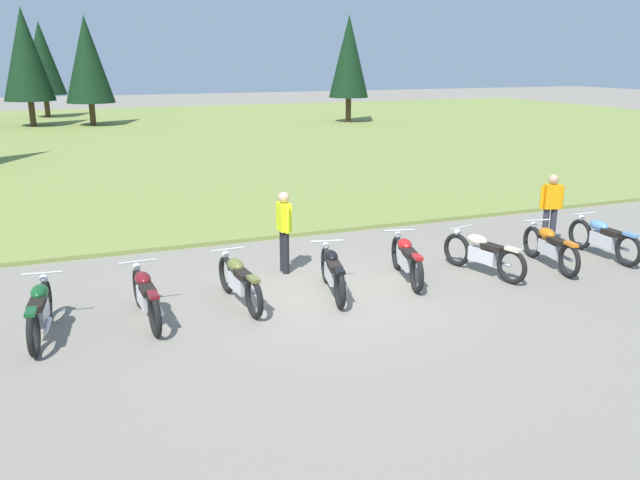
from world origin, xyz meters
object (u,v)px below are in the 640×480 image
object	(u,v)px
motorcycle_red	(407,259)
motorcycle_orange	(550,247)
motorcycle_sky_blue	(603,238)
motorcycle_olive	(239,281)
rider_in_hivis_vest	(284,227)
motorcycle_maroon	(146,296)
motorcycle_black	(333,272)
motorcycle_cream	(483,253)
motorcycle_british_green	(40,311)
rider_checking_bike	(551,206)

from	to	relation	value
motorcycle_red	motorcycle_orange	xyz separation A→B (m)	(3.19, -0.36, 0.00)
motorcycle_sky_blue	motorcycle_red	bearing A→B (deg)	176.84
motorcycle_olive	motorcycle_red	bearing A→B (deg)	0.98
motorcycle_red	motorcycle_orange	size ratio (longest dim) A/B	0.99
rider_in_hivis_vest	motorcycle_maroon	bearing A→B (deg)	-152.16
motorcycle_black	rider_in_hivis_vest	xyz separation A→B (m)	(-0.40, 1.55, 0.51)
motorcycle_black	motorcycle_cream	bearing A→B (deg)	-0.90
motorcycle_red	motorcycle_cream	world-z (taller)	same
motorcycle_black	motorcycle_red	distance (m)	1.67
motorcycle_british_green	motorcycle_maroon	distance (m)	1.62
motorcycle_cream	rider_checking_bike	bearing A→B (deg)	24.19
motorcycle_maroon	motorcycle_red	xyz separation A→B (m)	(5.01, 0.21, 0.00)
motorcycle_british_green	motorcycle_sky_blue	world-z (taller)	same
motorcycle_olive	motorcycle_black	bearing A→B (deg)	-4.79
motorcycle_maroon	motorcycle_black	xyz separation A→B (m)	(3.35, 0.01, 0.00)
motorcycle_british_green	motorcycle_red	xyz separation A→B (m)	(6.63, 0.27, 0.00)
motorcycle_maroon	motorcycle_cream	size ratio (longest dim) A/B	1.02
motorcycle_maroon	motorcycle_olive	world-z (taller)	same
motorcycle_olive	motorcycle_black	size ratio (longest dim) A/B	1.01
motorcycle_british_green	motorcycle_cream	world-z (taller)	same
motorcycle_olive	motorcycle_red	distance (m)	3.38
motorcycle_cream	rider_checking_bike	xyz separation A→B (m)	(2.68, 1.20, 0.51)
motorcycle_maroon	motorcycle_cream	distance (m)	6.61
motorcycle_british_green	motorcycle_cream	distance (m)	8.23
motorcycle_black	motorcycle_red	xyz separation A→B (m)	(1.66, 0.20, 0.00)
motorcycle_maroon	motorcycle_olive	xyz separation A→B (m)	(1.63, 0.15, 0.00)
motorcycle_orange	rider_checking_bike	xyz separation A→B (m)	(1.09, 1.31, 0.51)
motorcycle_olive	motorcycle_orange	bearing A→B (deg)	-2.67
motorcycle_cream	motorcycle_orange	distance (m)	1.59
motorcycle_cream	rider_checking_bike	distance (m)	2.98
motorcycle_british_green	motorcycle_sky_blue	distance (m)	11.35
motorcycle_olive	motorcycle_cream	xyz separation A→B (m)	(4.98, -0.20, 0.00)
rider_in_hivis_vest	rider_checking_bike	bearing A→B (deg)	-3.60
motorcycle_maroon	motorcycle_cream	bearing A→B (deg)	-0.39
motorcycle_british_green	rider_in_hivis_vest	bearing A→B (deg)	19.57
motorcycle_black	motorcycle_red	world-z (taller)	same
motorcycle_british_green	motorcycle_black	bearing A→B (deg)	0.83
motorcycle_black	rider_in_hivis_vest	distance (m)	1.68
motorcycle_cream	motorcycle_black	bearing A→B (deg)	179.10
rider_in_hivis_vest	rider_checking_bike	size ratio (longest dim) A/B	1.00
motorcycle_orange	rider_in_hivis_vest	world-z (taller)	rider_in_hivis_vest
motorcycle_olive	motorcycle_red	xyz separation A→B (m)	(3.38, 0.06, 0.00)
motorcycle_olive	motorcycle_orange	xyz separation A→B (m)	(6.57, -0.31, 0.00)
motorcycle_maroon	motorcycle_red	world-z (taller)	same
rider_checking_bike	motorcycle_olive	bearing A→B (deg)	-172.51
motorcycle_red	motorcycle_orange	bearing A→B (deg)	-6.52
motorcycle_sky_blue	motorcycle_cream	bearing A→B (deg)	179.86
motorcycle_black	motorcycle_orange	world-z (taller)	same
motorcycle_olive	motorcycle_red	size ratio (longest dim) A/B	1.02
motorcycle_british_green	motorcycle_orange	world-z (taller)	same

